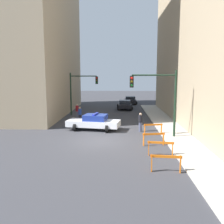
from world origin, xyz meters
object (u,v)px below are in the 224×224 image
(traffic_light_far, at_px, (80,88))
(parked_car_near, at_px, (125,105))
(police_car, at_px, (94,122))
(barrier_front, at_px, (166,161))
(barrier_mid, at_px, (161,146))
(parked_car_mid, at_px, (130,100))
(barrier_corner, at_px, (153,127))
(pedestrian_corner, at_px, (77,111))
(pedestrian_sidewalk, at_px, (140,122))
(barrier_back, at_px, (154,137))
(traffic_light_near, at_px, (160,93))
(pedestrian_crossing, at_px, (80,114))

(traffic_light_far, height_order, parked_car_near, traffic_light_far)
(police_car, relative_size, barrier_front, 3.10)
(parked_car_near, xyz_separation_m, barrier_mid, (1.77, -21.14, -0.06))
(parked_car_mid, distance_m, barrier_corner, 22.10)
(pedestrian_corner, xyz_separation_m, pedestrian_sidewalk, (6.69, -6.57, 0.00))
(pedestrian_corner, relative_size, barrier_back, 1.05)
(barrier_front, height_order, barrier_corner, same)
(police_car, relative_size, barrier_mid, 3.11)
(police_car, xyz_separation_m, parked_car_mid, (4.16, 20.46, -0.05))
(traffic_light_near, distance_m, barrier_back, 3.78)
(parked_car_near, height_order, barrier_front, parked_car_near)
(traffic_light_near, xyz_separation_m, traffic_light_far, (-8.03, 10.91, -0.13))
(parked_car_mid, relative_size, pedestrian_sidewalk, 2.59)
(pedestrian_sidewalk, relative_size, barrier_corner, 1.05)
(pedestrian_sidewalk, xyz_separation_m, barrier_mid, (0.69, -6.67, -0.24))
(pedestrian_sidewalk, xyz_separation_m, barrier_front, (0.54, -9.29, -0.24))
(barrier_back, distance_m, barrier_corner, 3.35)
(traffic_light_far, xyz_separation_m, barrier_back, (7.28, -13.19, -2.78))
(pedestrian_crossing, xyz_separation_m, barrier_mid, (6.67, -10.76, -0.24))
(traffic_light_near, height_order, parked_car_mid, traffic_light_near)
(pedestrian_sidewalk, bearing_deg, parked_car_mid, 90.79)
(pedestrian_corner, height_order, barrier_mid, pedestrian_corner)
(pedestrian_corner, bearing_deg, barrier_corner, -122.06)
(traffic_light_far, bearing_deg, barrier_mid, -64.41)
(pedestrian_crossing, bearing_deg, parked_car_near, 51.36)
(parked_car_near, relative_size, barrier_front, 2.70)
(pedestrian_corner, bearing_deg, parked_car_near, -22.50)
(parked_car_mid, bearing_deg, police_car, -101.54)
(traffic_light_far, relative_size, barrier_mid, 3.26)
(pedestrian_corner, bearing_deg, traffic_light_near, -124.47)
(barrier_mid, bearing_deg, traffic_light_near, 82.10)
(pedestrian_corner, distance_m, barrier_front, 17.44)
(pedestrian_sidewalk, height_order, barrier_front, pedestrian_sidewalk)
(barrier_mid, height_order, barrier_corner, same)
(parked_car_near, bearing_deg, barrier_mid, -85.71)
(barrier_mid, bearing_deg, parked_car_mid, 91.41)
(traffic_light_far, height_order, pedestrian_crossing, traffic_light_far)
(barrier_mid, bearing_deg, pedestrian_sidewalk, 95.92)
(parked_car_near, xyz_separation_m, barrier_corner, (2.06, -15.55, -0.06))
(pedestrian_crossing, distance_m, pedestrian_sidewalk, 7.25)
(pedestrian_corner, height_order, barrier_back, pedestrian_corner)
(pedestrian_corner, bearing_deg, barrier_back, -133.64)
(barrier_back, bearing_deg, pedestrian_crossing, 127.64)
(traffic_light_near, xyz_separation_m, barrier_corner, (-0.35, 1.05, -2.91))
(barrier_front, height_order, barrier_back, same)
(pedestrian_crossing, distance_m, barrier_front, 14.89)
(pedestrian_sidewalk, bearing_deg, barrier_corner, -46.92)
(traffic_light_far, bearing_deg, barrier_back, -61.10)
(traffic_light_near, relative_size, barrier_corner, 3.28)
(traffic_light_near, height_order, pedestrian_sidewalk, traffic_light_near)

